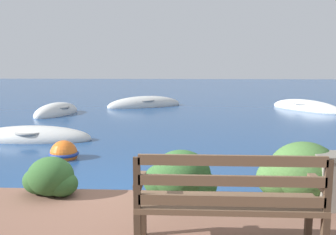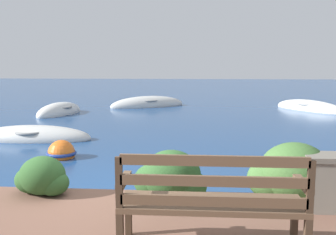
# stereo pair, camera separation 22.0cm
# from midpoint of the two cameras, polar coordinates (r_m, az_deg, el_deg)

# --- Properties ---
(ground_plane) EXTENTS (80.00, 80.00, 0.00)m
(ground_plane) POSITION_cam_midpoint_polar(r_m,az_deg,el_deg) (5.27, -8.86, -12.99)
(ground_plane) COLOR navy
(park_bench) EXTENTS (1.67, 0.48, 0.93)m
(park_bench) POSITION_cam_midpoint_polar(r_m,az_deg,el_deg) (3.43, 8.58, -12.26)
(park_bench) COLOR #433123
(park_bench) RESTS_ON patio_terrace
(hedge_clump_left) EXTENTS (0.74, 0.53, 0.50)m
(hedge_clump_left) POSITION_cam_midpoint_polar(r_m,az_deg,el_deg) (5.11, -17.48, -8.76)
(hedge_clump_left) COLOR #2D5628
(hedge_clump_left) RESTS_ON patio_terrace
(hedge_clump_centre) EXTENTS (0.92, 0.66, 0.63)m
(hedge_clump_centre) POSITION_cam_midpoint_polar(r_m,az_deg,el_deg) (4.69, 1.70, -9.25)
(hedge_clump_centre) COLOR #2D5628
(hedge_clump_centre) RESTS_ON patio_terrace
(hedge_clump_right) EXTENTS (1.08, 0.78, 0.73)m
(hedge_clump_right) POSITION_cam_midpoint_polar(r_m,az_deg,el_deg) (4.89, 19.75, -8.40)
(hedge_clump_right) COLOR #426B33
(hedge_clump_right) RESTS_ON patio_terrace
(rowboat_nearest) EXTENTS (2.96, 0.99, 0.64)m
(rowboat_nearest) POSITION_cam_midpoint_polar(r_m,az_deg,el_deg) (9.92, -19.27, -2.90)
(rowboat_nearest) COLOR silver
(rowboat_nearest) RESTS_ON ground_plane
(rowboat_mid) EXTENTS (1.52, 2.56, 0.78)m
(rowboat_mid) POSITION_cam_midpoint_polar(r_m,az_deg,el_deg) (14.52, -15.80, 0.74)
(rowboat_mid) COLOR silver
(rowboat_mid) RESTS_ON ground_plane
(rowboat_far) EXTENTS (2.62, 3.26, 0.72)m
(rowboat_far) POSITION_cam_midpoint_polar(r_m,az_deg,el_deg) (16.30, 21.09, 1.27)
(rowboat_far) COLOR silver
(rowboat_far) RESTS_ON ground_plane
(rowboat_outer) EXTENTS (3.43, 2.50, 0.82)m
(rowboat_outer) POSITION_cam_midpoint_polar(r_m,az_deg,el_deg) (16.43, -2.72, 1.89)
(rowboat_outer) COLOR silver
(rowboat_outer) RESTS_ON ground_plane
(mooring_buoy) EXTENTS (0.60, 0.60, 0.54)m
(mooring_buoy) POSITION_cam_midpoint_polar(r_m,az_deg,el_deg) (7.87, -15.15, -5.27)
(mooring_buoy) COLOR orange
(mooring_buoy) RESTS_ON ground_plane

